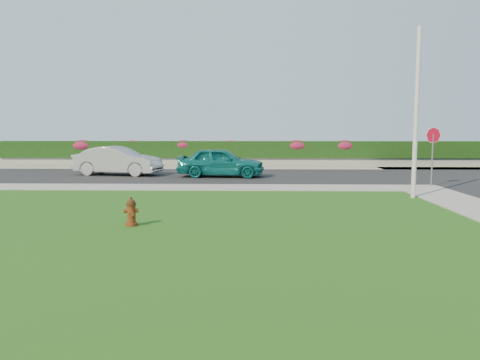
{
  "coord_description": "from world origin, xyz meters",
  "views": [
    {
      "loc": [
        -0.04,
        -10.65,
        2.45
      ],
      "look_at": [
        -0.42,
        3.75,
        0.9
      ],
      "focal_mm": 35.0,
      "sensor_mm": 36.0,
      "label": 1
    }
  ],
  "objects_px": {
    "sedan_teal": "(221,162)",
    "utility_pole": "(416,114)",
    "fire_hydrant": "(131,212)",
    "sedan_silver": "(118,161)",
    "stop_sign": "(433,142)"
  },
  "relations": [
    {
      "from": "sedan_teal",
      "to": "utility_pole",
      "type": "bearing_deg",
      "value": -130.13
    },
    {
      "from": "utility_pole",
      "to": "fire_hydrant",
      "type": "bearing_deg",
      "value": -149.79
    },
    {
      "from": "sedan_teal",
      "to": "sedan_silver",
      "type": "distance_m",
      "value": 5.63
    },
    {
      "from": "sedan_silver",
      "to": "stop_sign",
      "type": "xyz_separation_m",
      "value": [
        14.87,
        -4.61,
        1.11
      ]
    },
    {
      "from": "sedan_teal",
      "to": "sedan_silver",
      "type": "xyz_separation_m",
      "value": [
        -5.57,
        0.8,
        0.01
      ]
    },
    {
      "from": "sedan_teal",
      "to": "utility_pole",
      "type": "height_order",
      "value": "utility_pole"
    },
    {
      "from": "fire_hydrant",
      "to": "sedan_teal",
      "type": "height_order",
      "value": "sedan_teal"
    },
    {
      "from": "utility_pole",
      "to": "stop_sign",
      "type": "distance_m",
      "value": 3.91
    },
    {
      "from": "sedan_silver",
      "to": "utility_pole",
      "type": "xyz_separation_m",
      "value": [
        13.0,
        -7.85,
        2.22
      ]
    },
    {
      "from": "fire_hydrant",
      "to": "stop_sign",
      "type": "bearing_deg",
      "value": 24.1
    },
    {
      "from": "fire_hydrant",
      "to": "sedan_teal",
      "type": "relative_size",
      "value": 0.17
    },
    {
      "from": "sedan_teal",
      "to": "stop_sign",
      "type": "height_order",
      "value": "stop_sign"
    },
    {
      "from": "utility_pole",
      "to": "sedan_teal",
      "type": "bearing_deg",
      "value": 136.48
    },
    {
      "from": "fire_hydrant",
      "to": "sedan_silver",
      "type": "relative_size",
      "value": 0.16
    },
    {
      "from": "sedan_teal",
      "to": "stop_sign",
      "type": "distance_m",
      "value": 10.11
    }
  ]
}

